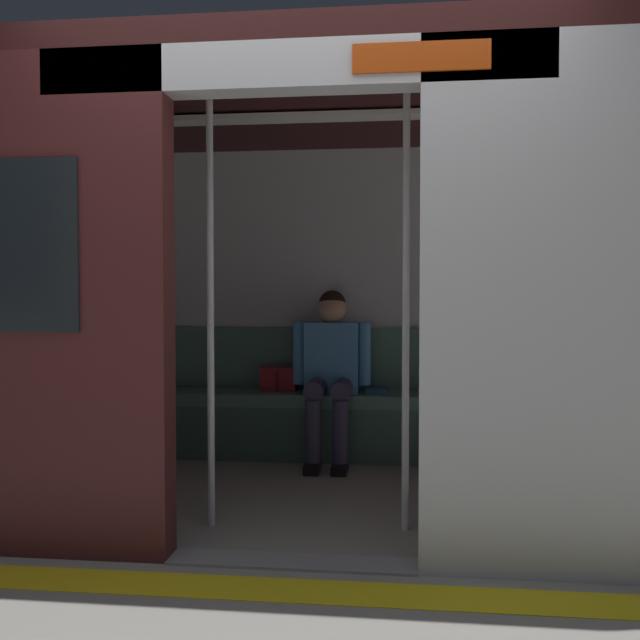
# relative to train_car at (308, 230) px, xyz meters

# --- Properties ---
(ground_plane) EXTENTS (60.00, 60.00, 0.00)m
(ground_plane) POSITION_rel_train_car_xyz_m (-0.09, 1.12, -1.55)
(ground_plane) COLOR gray
(platform_edge_strip) EXTENTS (8.00, 0.24, 0.01)m
(platform_edge_strip) POSITION_rel_train_car_xyz_m (-0.09, 1.42, -1.54)
(platform_edge_strip) COLOR yellow
(platform_edge_strip) RESTS_ON ground_plane
(train_car) EXTENTS (6.40, 2.55, 2.37)m
(train_car) POSITION_rel_train_car_xyz_m (0.00, 0.00, 0.00)
(train_car) COLOR silver
(train_car) RESTS_ON ground_plane
(bench_seat) EXTENTS (3.19, 0.44, 0.47)m
(bench_seat) POSITION_rel_train_car_xyz_m (-0.09, -0.91, -1.18)
(bench_seat) COLOR #4C7566
(bench_seat) RESTS_ON ground_plane
(person_seated) EXTENTS (0.55, 0.67, 1.20)m
(person_seated) POSITION_rel_train_car_xyz_m (-0.05, -0.86, -0.86)
(person_seated) COLOR #4C8CC6
(person_seated) RESTS_ON ground_plane
(handbag) EXTENTS (0.26, 0.15, 0.17)m
(handbag) POSITION_rel_train_car_xyz_m (0.35, -0.99, -0.99)
(handbag) COLOR maroon
(handbag) RESTS_ON bench_seat
(book) EXTENTS (0.17, 0.23, 0.03)m
(book) POSITION_rel_train_car_xyz_m (-0.35, -0.98, -1.06)
(book) COLOR #26598C
(book) RESTS_ON bench_seat
(grab_pole_door) EXTENTS (0.04, 0.04, 2.23)m
(grab_pole_door) POSITION_rel_train_car_xyz_m (0.40, 0.66, -0.43)
(grab_pole_door) COLOR silver
(grab_pole_door) RESTS_ON ground_plane
(grab_pole_far) EXTENTS (0.04, 0.04, 2.23)m
(grab_pole_far) POSITION_rel_train_car_xyz_m (-0.57, 0.62, -0.43)
(grab_pole_far) COLOR silver
(grab_pole_far) RESTS_ON ground_plane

